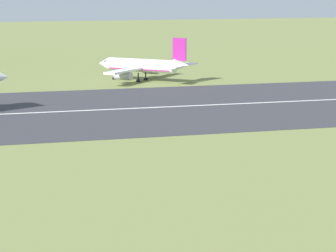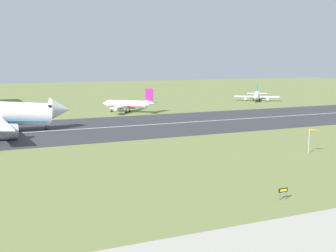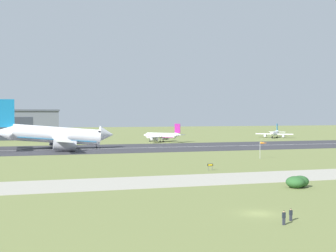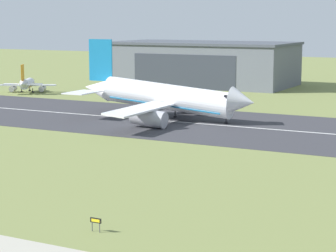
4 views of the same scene
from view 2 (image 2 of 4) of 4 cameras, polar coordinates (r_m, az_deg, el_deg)
name	(u,v)px [view 2 (image 2 of 4)]	position (r m, az deg, el deg)	size (l,w,h in m)	color
ground_plane	(160,184)	(72.08, -1.03, -7.06)	(687.97, 687.97, 0.00)	olive
runway_strip	(66,130)	(129.65, -12.38, -0.49)	(447.97, 46.49, 0.06)	#333338
runway_centreline	(66,130)	(129.65, -12.38, -0.48)	(403.17, 0.70, 0.01)	silver
taxiway_road	(281,252)	(48.78, 13.57, -14.76)	(335.98, 16.13, 0.05)	#A8A393
airplane_parked_west	(128,104)	(170.11, -4.90, 2.66)	(20.24, 20.62, 8.87)	white
airplane_parked_centre	(257,96)	(222.91, 10.76, 3.65)	(20.27, 21.97, 7.68)	white
windsock_pole	(314,132)	(98.51, 17.42, -0.68)	(1.84, 1.76, 5.08)	#B7B7BC
runway_sign	(283,191)	(65.62, 13.86, -7.71)	(1.44, 0.13, 1.63)	#4C4C51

